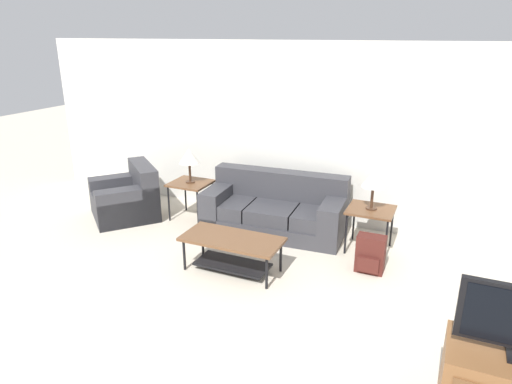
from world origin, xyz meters
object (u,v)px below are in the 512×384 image
armchair (127,199)px  backpack (370,254)px  side_table_left (191,186)px  table_lamp_right (374,179)px  couch (275,211)px  coffee_table (232,246)px  side_table_right (371,213)px  table_lamp_left (189,157)px

armchair → backpack: size_ratio=2.88×
side_table_left → table_lamp_right: size_ratio=1.12×
backpack → couch: bearing=156.0°
couch → side_table_left: couch is taller
coffee_table → table_lamp_right: (1.37, 1.21, 0.66)m
table_lamp_right → coffee_table: bearing=-138.5°
couch → armchair: bearing=-169.5°
armchair → side_table_left: 1.03m
side_table_right → table_lamp_left: 2.72m
couch → coffee_table: 1.30m
coffee_table → table_lamp_left: table_lamp_left is taller
armchair → side_table_right: (3.63, 0.34, 0.23)m
couch → table_lamp_right: (1.34, -0.08, 0.67)m
backpack → armchair: bearing=176.4°
side_table_left → side_table_right: size_ratio=1.00×
armchair → table_lamp_right: (3.63, 0.34, 0.69)m
couch → coffee_table: bearing=-91.3°
side_table_left → table_lamp_right: table_lamp_right is taller
coffee_table → side_table_left: (-1.31, 1.21, 0.20)m
side_table_right → coffee_table: bearing=-138.5°
table_lamp_right → couch: bearing=176.5°
couch → table_lamp_left: bearing=-176.5°
coffee_table → backpack: size_ratio=2.59×
coffee_table → table_lamp_left: (-1.31, 1.21, 0.66)m
side_table_right → backpack: 0.66m
coffee_table → side_table_right: size_ratio=2.04×
couch → side_table_left: bearing=-176.5°
coffee_table → table_lamp_left: 1.90m
backpack → table_lamp_left: bearing=168.5°
side_table_left → table_lamp_left: (-0.00, 0.00, 0.45)m
table_lamp_left → side_table_left: bearing=-63.4°
side_table_right → backpack: size_ratio=1.27×
side_table_right → side_table_left: bearing=180.0°
table_lamp_right → armchair: bearing=-174.7°
couch → side_table_right: (1.34, -0.08, 0.22)m
coffee_table → table_lamp_right: table_lamp_right is taller
side_table_right → table_lamp_right: bearing=63.4°
armchair → table_lamp_right: table_lamp_right is taller
couch → side_table_right: size_ratio=3.47×
table_lamp_right → backpack: (0.13, -0.57, -0.75)m
couch → table_lamp_right: size_ratio=3.90×
couch → armchair: couch is taller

